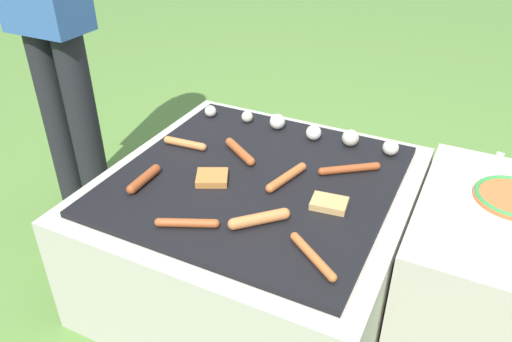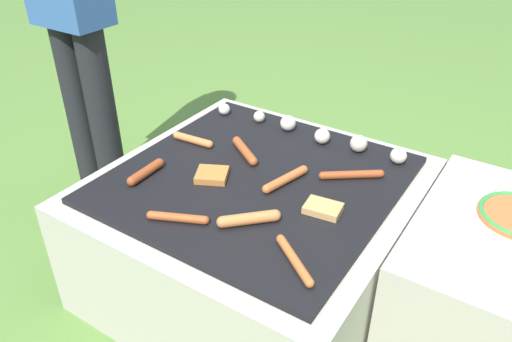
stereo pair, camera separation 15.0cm
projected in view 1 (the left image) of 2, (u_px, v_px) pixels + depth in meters
name	position (u px, v px, depth m)	size (l,w,h in m)	color
ground_plane	(256.00, 279.00, 1.73)	(14.00, 14.00, 0.00)	#567F38
grill	(256.00, 232.00, 1.62)	(0.91, 0.91, 0.42)	#B2AA9E
side_ledge	(492.00, 271.00, 1.47)	(0.48, 0.64, 0.42)	#B2AA9E
sausage_front_left	(187.00, 223.00, 1.30)	(0.16, 0.08, 0.02)	#A34C23
sausage_front_center	(287.00, 177.00, 1.48)	(0.07, 0.18, 0.03)	#B7602D
sausage_mid_left	(240.00, 151.00, 1.61)	(0.15, 0.11, 0.03)	#A34C23
sausage_back_center	(313.00, 256.00, 1.19)	(0.15, 0.12, 0.02)	#B7602D
sausage_back_left	(144.00, 179.00, 1.47)	(0.03, 0.15, 0.03)	#93421E
sausage_front_right	(259.00, 219.00, 1.31)	(0.13, 0.13, 0.03)	#C6753D
sausage_mid_right	(185.00, 143.00, 1.66)	(0.16, 0.04, 0.03)	#C6753D
sausage_back_right	(349.00, 169.00, 1.53)	(0.16, 0.13, 0.02)	#93421E
bread_slice_left	(212.00, 178.00, 1.49)	(0.12, 0.12, 0.02)	#B27033
bread_slice_center	(329.00, 203.00, 1.37)	(0.11, 0.08, 0.02)	tan
mushroom_row	(309.00, 130.00, 1.71)	(0.72, 0.07, 0.06)	silver
fork_utensil	(492.00, 165.00, 1.56)	(0.06, 0.21, 0.01)	silver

